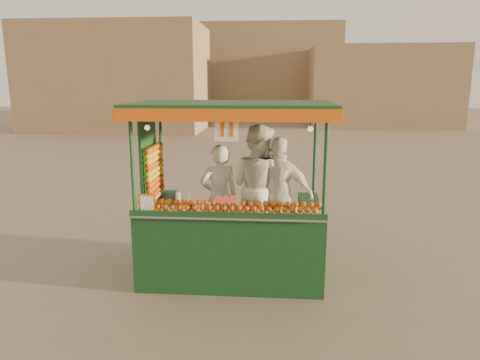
# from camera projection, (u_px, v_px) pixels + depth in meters

# --- Properties ---
(ground) EXTENTS (90.00, 90.00, 0.00)m
(ground) POSITION_uv_depth(u_px,v_px,m) (260.00, 270.00, 6.67)
(ground) COLOR #726251
(ground) RESTS_ON ground
(building_left) EXTENTS (10.00, 6.00, 6.00)m
(building_left) POSITION_uv_depth(u_px,v_px,m) (119.00, 78.00, 26.18)
(building_left) COLOR #8D6C50
(building_left) RESTS_ON ground
(building_right) EXTENTS (9.00, 6.00, 5.00)m
(building_right) POSITION_uv_depth(u_px,v_px,m) (380.00, 87.00, 28.99)
(building_right) COLOR #8D6C50
(building_right) RESTS_ON ground
(building_center) EXTENTS (14.00, 7.00, 7.00)m
(building_center) POSITION_uv_depth(u_px,v_px,m) (247.00, 73.00, 35.29)
(building_center) COLOR #8D6C50
(building_center) RESTS_ON ground
(juice_cart) EXTENTS (2.74, 1.77, 2.49)m
(juice_cart) POSITION_uv_depth(u_px,v_px,m) (227.00, 223.00, 6.31)
(juice_cart) COLOR #0E3413
(juice_cart) RESTS_ON ground
(vendor_left) EXTENTS (0.68, 0.57, 1.58)m
(vendor_left) POSITION_uv_depth(u_px,v_px,m) (219.00, 197.00, 6.62)
(vendor_left) COLOR white
(vendor_left) RESTS_ON ground
(vendor_middle) EXTENTS (1.15, 1.12, 1.87)m
(vendor_middle) POSITION_uv_depth(u_px,v_px,m) (258.00, 187.00, 6.64)
(vendor_middle) COLOR white
(vendor_middle) RESTS_ON ground
(vendor_right) EXTENTS (1.07, 0.62, 1.71)m
(vendor_right) POSITION_uv_depth(u_px,v_px,m) (279.00, 195.00, 6.53)
(vendor_right) COLOR white
(vendor_right) RESTS_ON ground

